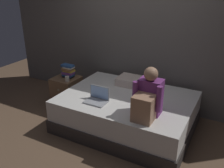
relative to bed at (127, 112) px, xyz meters
The scene contains 9 objects.
ground_plane 0.45m from the bed, 123.69° to the right, with size 8.00×8.00×0.00m, color brown.
wall_back 1.43m from the bed, 102.53° to the left, with size 5.60×0.10×2.70m, color #605B56.
bed is the anchor object (origin of this frame).
nightstand 1.31m from the bed, behind, with size 0.44×0.46×0.54m.
person_sitting 0.81m from the bed, 40.21° to the right, with size 0.39×0.44×0.66m.
laptop 0.58m from the bed, 131.30° to the right, with size 0.32×0.23×0.22m.
pillow 0.57m from the bed, 100.52° to the left, with size 0.56×0.36×0.13m, color beige.
book_stack 1.34m from the bed, behind, with size 0.23×0.17×0.24m.
mug 1.21m from the bed, behind, with size 0.08×0.08×0.09m, color #BCB2A3.
Camera 1 is at (1.62, -2.81, 2.19)m, focal length 39.74 mm.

